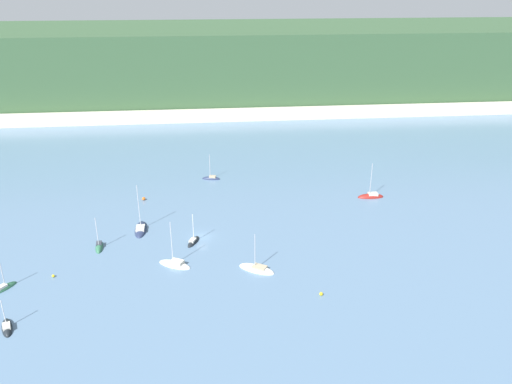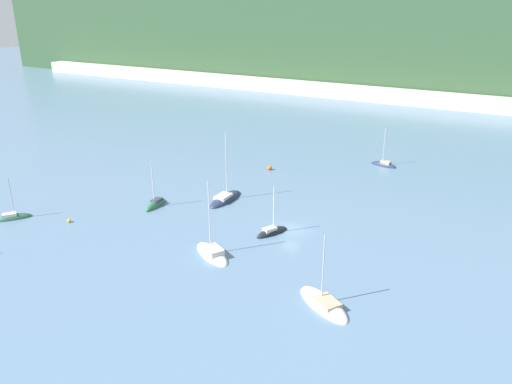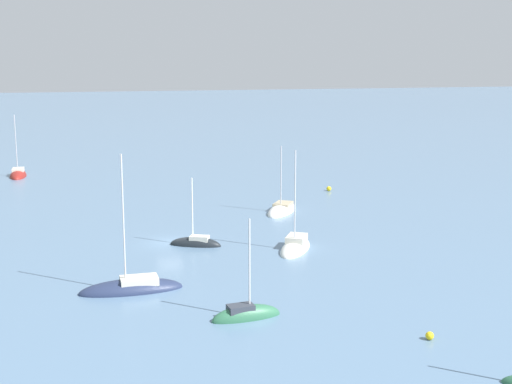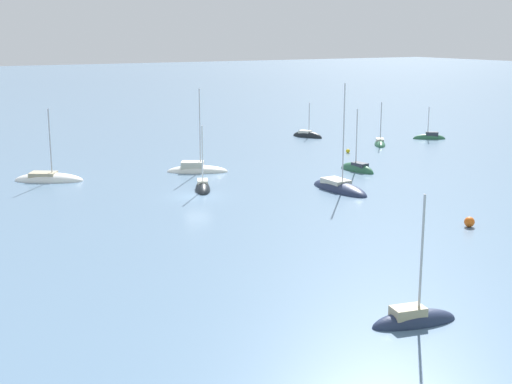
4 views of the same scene
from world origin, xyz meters
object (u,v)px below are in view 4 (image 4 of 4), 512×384
(sailboat_2, at_px, (380,145))
(sailboat_4, at_px, (307,137))
(sailboat_6, at_px, (414,322))
(sailboat_8, at_px, (49,180))
(mooring_buoy_0, at_px, (348,151))
(sailboat_7, at_px, (197,171))
(sailboat_5, at_px, (339,189))
(sailboat_9, at_px, (203,189))
(sailboat_0, at_px, (357,170))
(sailboat_3, at_px, (429,138))
(mooring_buoy_2, at_px, (469,222))

(sailboat_2, distance_m, sailboat_4, 12.98)
(sailboat_6, xyz_separation_m, sailboat_8, (8.23, -50.29, -0.04))
(sailboat_4, relative_size, mooring_buoy_0, 11.32)
(sailboat_7, distance_m, sailboat_8, 16.89)
(sailboat_5, xyz_separation_m, mooring_buoy_0, (-14.97, -18.51, 0.20))
(sailboat_4, bearing_deg, sailboat_2, -0.76)
(sailboat_2, bearing_deg, sailboat_9, -32.26)
(sailboat_6, height_order, sailboat_8, sailboat_8)
(sailboat_8, height_order, mooring_buoy_0, sailboat_8)
(sailboat_0, xyz_separation_m, sailboat_2, (-15.05, -14.22, 0.01))
(sailboat_2, bearing_deg, mooring_buoy_0, -32.99)
(sailboat_3, xyz_separation_m, sailboat_8, (59.01, 2.88, -0.03))
(sailboat_4, xyz_separation_m, sailboat_6, (35.54, 64.26, 0.04))
(mooring_buoy_2, bearing_deg, sailboat_8, -54.57)
(sailboat_0, relative_size, sailboat_8, 0.93)
(sailboat_5, bearing_deg, sailboat_7, -153.58)
(sailboat_3, bearing_deg, sailboat_6, 78.74)
(sailboat_0, distance_m, sailboat_5, 11.08)
(sailboat_9, bearing_deg, sailboat_3, 132.13)
(sailboat_6, height_order, mooring_buoy_0, sailboat_6)
(sailboat_0, xyz_separation_m, sailboat_6, (25.15, 37.93, 0.02))
(sailboat_5, bearing_deg, sailboat_4, 149.91)
(sailboat_7, bearing_deg, sailboat_0, 1.50)
(sailboat_3, xyz_separation_m, mooring_buoy_0, (18.79, 4.25, 0.19))
(sailboat_2, bearing_deg, sailboat_0, -11.11)
(sailboat_0, bearing_deg, sailboat_3, -66.38)
(sailboat_2, distance_m, sailboat_9, 38.37)
(sailboat_3, distance_m, sailboat_7, 42.92)
(sailboat_7, bearing_deg, sailboat_8, -162.14)
(sailboat_0, distance_m, sailboat_3, 29.81)
(mooring_buoy_2, bearing_deg, sailboat_5, -86.41)
(sailboat_4, relative_size, sailboat_6, 0.77)
(sailboat_0, xyz_separation_m, sailboat_8, (33.38, -12.35, -0.02))
(sailboat_5, relative_size, sailboat_6, 1.45)
(mooring_buoy_0, bearing_deg, mooring_buoy_2, 68.69)
(sailboat_7, distance_m, mooring_buoy_2, 34.98)
(sailboat_6, relative_size, mooring_buoy_2, 9.41)
(sailboat_9, bearing_deg, mooring_buoy_2, 52.37)
(mooring_buoy_2, bearing_deg, sailboat_0, -105.99)
(mooring_buoy_2, bearing_deg, mooring_buoy_0, -111.31)
(sailboat_2, xyz_separation_m, sailboat_9, (35.52, 14.51, -0.00))
(sailboat_4, distance_m, sailboat_7, 32.29)
(sailboat_3, relative_size, sailboat_9, 0.75)
(sailboat_9, height_order, mooring_buoy_0, sailboat_9)
(sailboat_0, distance_m, sailboat_4, 28.30)
(sailboat_7, xyz_separation_m, sailboat_8, (16.55, -3.41, -0.06))
(sailboat_2, relative_size, sailboat_4, 1.11)
(mooring_buoy_2, bearing_deg, sailboat_2, -119.64)
(sailboat_7, bearing_deg, mooring_buoy_2, -44.27)
(sailboat_2, relative_size, sailboat_7, 0.67)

